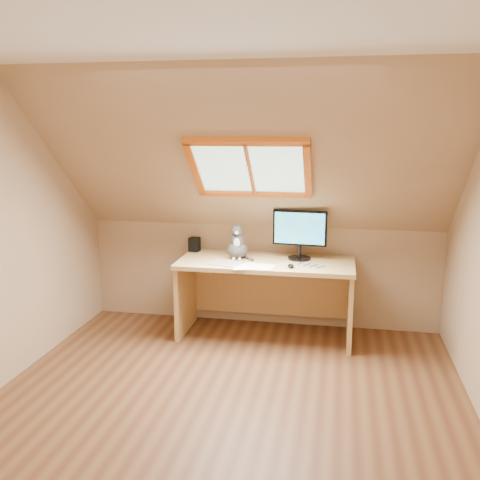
# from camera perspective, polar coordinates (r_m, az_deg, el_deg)

# --- Properties ---
(ground) EXTENTS (3.50, 3.50, 0.00)m
(ground) POSITION_cam_1_polar(r_m,az_deg,el_deg) (4.00, -1.62, -17.39)
(ground) COLOR brown
(ground) RESTS_ON ground
(room_shell) EXTENTS (3.52, 3.52, 2.41)m
(room_shell) POSITION_cam_1_polar(r_m,az_deg,el_deg) (3.44, -2.10, 3.08)
(room_shell) COLOR tan
(room_shell) RESTS_ON ground
(desk) EXTENTS (1.63, 0.71, 0.74)m
(desk) POSITION_cam_1_polar(r_m,az_deg,el_deg) (5.11, 2.87, -4.48)
(desk) COLOR tan
(desk) RESTS_ON ground
(monitor) EXTENTS (0.50, 0.21, 0.46)m
(monitor) POSITION_cam_1_polar(r_m,az_deg,el_deg) (5.00, 6.40, 0.92)
(monitor) COLOR black
(monitor) RESTS_ON desk
(cat) EXTENTS (0.21, 0.25, 0.35)m
(cat) POSITION_cam_1_polar(r_m,az_deg,el_deg) (5.04, -0.29, -0.57)
(cat) COLOR #494341
(cat) RESTS_ON desk
(desk_speaker) EXTENTS (0.11, 0.11, 0.14)m
(desk_speaker) POSITION_cam_1_polar(r_m,az_deg,el_deg) (5.36, -4.88, -0.46)
(desk_speaker) COLOR black
(desk_speaker) RESTS_ON desk
(graphics_tablet) EXTENTS (0.30, 0.25, 0.01)m
(graphics_tablet) POSITION_cam_1_polar(r_m,az_deg,el_deg) (4.85, -1.59, -2.52)
(graphics_tablet) COLOR #B2B2B7
(graphics_tablet) RESTS_ON desk
(mouse) EXTENTS (0.08, 0.11, 0.03)m
(mouse) POSITION_cam_1_polar(r_m,az_deg,el_deg) (4.75, 5.43, -2.77)
(mouse) COLOR black
(mouse) RESTS_ON desk
(papers) EXTENTS (0.33, 0.27, 0.00)m
(papers) POSITION_cam_1_polar(r_m,az_deg,el_deg) (4.75, 1.19, -2.89)
(papers) COLOR white
(papers) RESTS_ON desk
(cables) EXTENTS (0.51, 0.26, 0.01)m
(cables) POSITION_cam_1_polar(r_m,az_deg,el_deg) (4.83, 6.39, -2.66)
(cables) COLOR silver
(cables) RESTS_ON desk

